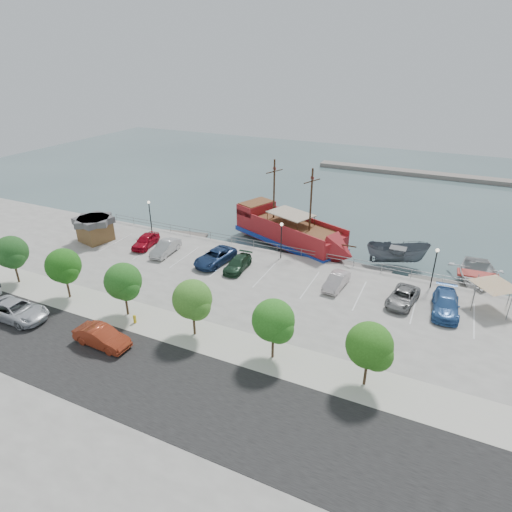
% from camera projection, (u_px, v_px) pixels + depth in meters
% --- Properties ---
extents(ground, '(160.00, 160.00, 0.00)m').
position_uv_depth(ground, '(257.00, 292.00, 43.67)').
color(ground, '#3A5155').
extents(land_slab, '(100.00, 58.00, 1.20)m').
position_uv_depth(land_slab, '(113.00, 443.00, 26.33)').
color(land_slab, gray).
rests_on(land_slab, ground).
extents(street, '(100.00, 8.00, 0.04)m').
position_uv_depth(street, '(161.00, 384.00, 30.16)').
color(street, black).
rests_on(street, land_slab).
extents(sidewalk, '(100.00, 4.00, 0.05)m').
position_uv_depth(sidewalk, '(205.00, 337.00, 35.06)').
color(sidewalk, beige).
rests_on(sidewalk, land_slab).
extents(seawall_railing, '(50.00, 0.06, 1.00)m').
position_uv_depth(seawall_railing, '(285.00, 249.00, 49.39)').
color(seawall_railing, gray).
rests_on(seawall_railing, land_slab).
extents(far_shore, '(40.00, 3.00, 0.80)m').
position_uv_depth(far_shore, '(419.00, 174.00, 84.64)').
color(far_shore, gray).
rests_on(far_shore, ground).
extents(pirate_ship, '(17.56, 10.67, 10.94)m').
position_uv_depth(pirate_ship, '(297.00, 235.00, 52.50)').
color(pirate_ship, maroon).
rests_on(pirate_ship, ground).
extents(patrol_boat, '(7.36, 4.47, 2.67)m').
position_uv_depth(patrol_boat, '(397.00, 255.00, 48.43)').
color(patrol_boat, '#535962').
rests_on(patrol_boat, ground).
extents(speedboat, '(6.15, 8.31, 1.66)m').
position_uv_depth(speedboat, '(477.00, 277.00, 44.78)').
color(speedboat, silver).
rests_on(speedboat, ground).
extents(dock_west, '(6.45, 3.05, 0.35)m').
position_uv_depth(dock_west, '(184.00, 235.00, 56.82)').
color(dock_west, '#686059').
rests_on(dock_west, ground).
extents(dock_mid, '(7.45, 2.88, 0.41)m').
position_uv_depth(dock_mid, '(358.00, 268.00, 47.96)').
color(dock_mid, gray).
rests_on(dock_mid, ground).
extents(dock_east, '(7.72, 3.03, 0.43)m').
position_uv_depth(dock_east, '(446.00, 286.00, 44.42)').
color(dock_east, slate).
rests_on(dock_east, ground).
extents(shed, '(4.43, 4.43, 3.02)m').
position_uv_depth(shed, '(95.00, 228.00, 52.39)').
color(shed, brown).
rests_on(shed, land_slab).
extents(canopy_tent, '(4.94, 4.94, 3.82)m').
position_uv_depth(canopy_tent, '(498.00, 276.00, 37.73)').
color(canopy_tent, slate).
rests_on(canopy_tent, land_slab).
extents(street_van, '(5.97, 2.90, 1.64)m').
position_uv_depth(street_van, '(16.00, 310.00, 37.22)').
color(street_van, silver).
rests_on(street_van, street).
extents(street_sedan, '(4.88, 1.84, 1.59)m').
position_uv_depth(street_sedan, '(102.00, 337.00, 33.80)').
color(street_sedan, '#9A331A').
rests_on(street_sedan, street).
extents(fire_hydrant, '(0.28, 0.28, 0.81)m').
position_uv_depth(fire_hydrant, '(135.00, 319.00, 36.72)').
color(fire_hydrant, gold).
rests_on(fire_hydrant, sidewalk).
extents(lamp_post_left, '(0.36, 0.36, 4.28)m').
position_uv_depth(lamp_post_left, '(150.00, 211.00, 54.16)').
color(lamp_post_left, black).
rests_on(lamp_post_left, land_slab).
extents(lamp_post_mid, '(0.36, 0.36, 4.28)m').
position_uv_depth(lamp_post_mid, '(281.00, 234.00, 47.29)').
color(lamp_post_mid, black).
rests_on(lamp_post_mid, land_slab).
extents(lamp_post_right, '(0.36, 0.36, 4.28)m').
position_uv_depth(lamp_post_right, '(435.00, 261.00, 41.18)').
color(lamp_post_right, black).
rests_on(lamp_post_right, land_slab).
extents(tree_a, '(3.30, 3.20, 5.00)m').
position_uv_depth(tree_a, '(12.00, 253.00, 41.93)').
color(tree_a, '#473321').
rests_on(tree_a, sidewalk).
extents(tree_b, '(3.30, 3.20, 5.00)m').
position_uv_depth(tree_b, '(64.00, 267.00, 39.25)').
color(tree_b, '#473321').
rests_on(tree_b, sidewalk).
extents(tree_c, '(3.30, 3.20, 5.00)m').
position_uv_depth(tree_c, '(124.00, 283.00, 36.58)').
color(tree_c, '#473321').
rests_on(tree_c, sidewalk).
extents(tree_d, '(3.30, 3.20, 5.00)m').
position_uv_depth(tree_d, '(193.00, 301.00, 33.91)').
color(tree_d, '#473321').
rests_on(tree_d, sidewalk).
extents(tree_e, '(3.30, 3.20, 5.00)m').
position_uv_depth(tree_e, '(275.00, 322.00, 31.24)').
color(tree_e, '#473321').
rests_on(tree_e, sidewalk).
extents(tree_f, '(3.30, 3.20, 5.00)m').
position_uv_depth(tree_f, '(371.00, 348.00, 28.57)').
color(tree_f, '#473321').
rests_on(tree_f, sidewalk).
extents(parked_car_a, '(2.49, 4.73, 1.53)m').
position_uv_depth(parked_car_a, '(146.00, 241.00, 51.10)').
color(parked_car_a, '#9F0719').
rests_on(parked_car_a, land_slab).
extents(parked_car_b, '(1.91, 4.71, 1.52)m').
position_uv_depth(parked_car_b, '(166.00, 248.00, 49.27)').
color(parked_car_b, '#ADADAD').
rests_on(parked_car_b, land_slab).
extents(parked_car_c, '(3.31, 5.84, 1.54)m').
position_uv_depth(parked_car_c, '(215.00, 257.00, 47.03)').
color(parked_car_c, navy).
rests_on(parked_car_c, land_slab).
extents(parked_car_d, '(2.05, 4.64, 1.32)m').
position_uv_depth(parked_car_d, '(238.00, 264.00, 45.74)').
color(parked_car_d, '#1C3B26').
rests_on(parked_car_d, land_slab).
extents(parked_car_f, '(1.93, 4.39, 1.40)m').
position_uv_depth(parked_car_f, '(336.00, 281.00, 42.22)').
color(parked_car_f, beige).
rests_on(parked_car_f, land_slab).
extents(parked_car_g, '(2.95, 5.08, 1.33)m').
position_uv_depth(parked_car_g, '(403.00, 297.00, 39.56)').
color(parked_car_g, gray).
rests_on(parked_car_g, land_slab).
extents(parked_car_h, '(2.58, 5.63, 1.59)m').
position_uv_depth(parked_car_h, '(446.00, 304.00, 38.19)').
color(parked_car_h, '#2F5B9A').
rests_on(parked_car_h, land_slab).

